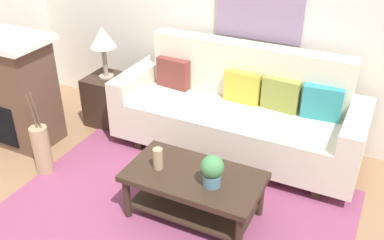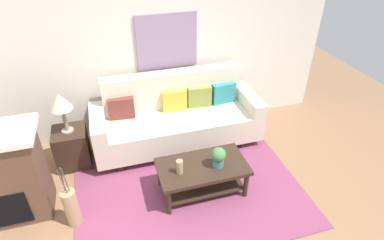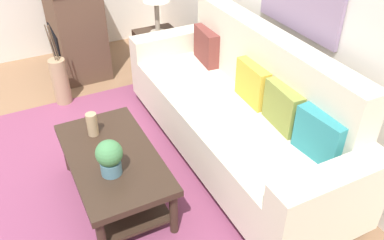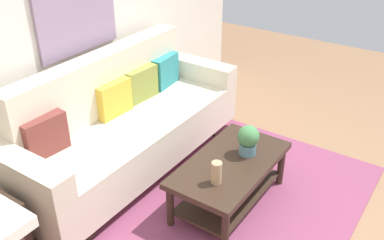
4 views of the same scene
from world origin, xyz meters
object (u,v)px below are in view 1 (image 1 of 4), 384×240
throw_pillow_mustard (243,87)px  floor_vase (42,150)px  tabletop_vase (158,159)px  table_lamp (103,39)px  couch (237,114)px  throw_pillow_maroon (174,73)px  fireplace (9,89)px  throw_pillow_olive (281,94)px  framed_painting (260,0)px  potted_plant_tabletop (212,170)px  side_table (109,100)px  throw_pillow_teal (322,103)px  coffee_table (194,186)px

throw_pillow_mustard → floor_vase: 2.02m
tabletop_vase → table_lamp: (-1.27, 1.07, 0.47)m
couch → floor_vase: couch is taller
throw_pillow_maroon → throw_pillow_mustard: size_ratio=1.00×
fireplace → throw_pillow_olive: bearing=19.3°
framed_painting → table_lamp: bearing=-160.9°
potted_plant_tabletop → framed_painting: (-0.23, 1.61, 0.89)m
throw_pillow_mustard → potted_plant_tabletop: 1.29m
couch → throw_pillow_mustard: bearing=90.0°
potted_plant_tabletop → table_lamp: bearing=148.3°
couch → framed_painting: size_ratio=2.77×
tabletop_vase → side_table: (-1.27, 1.07, -0.24)m
throw_pillow_teal → coffee_table: (-0.73, -1.21, -0.37)m
throw_pillow_teal → potted_plant_tabletop: 1.38m
couch → coffee_table: bearing=-87.6°
throw_pillow_maroon → tabletop_vase: throw_pillow_maroon is taller
framed_painting → throw_pillow_maroon: bearing=-156.2°
throw_pillow_teal → coffee_table: 1.46m
couch → tabletop_vase: bearing=-102.5°
throw_pillow_maroon → framed_painting: 1.15m
framed_painting → coffee_table: bearing=-88.3°
throw_pillow_mustard → fireplace: fireplace is taller
framed_painting → throw_pillow_teal: bearing=-23.8°
potted_plant_tabletop → table_lamp: 2.10m
couch → throw_pillow_teal: (0.77, 0.12, 0.25)m
fireplace → framed_painting: (2.21, 1.25, 0.87)m
couch → floor_vase: 1.91m
throw_pillow_mustard → side_table: bearing=-173.0°
couch → table_lamp: table_lamp is taller
tabletop_vase → framed_painting: (0.25, 1.60, 0.94)m
potted_plant_tabletop → framed_painting: bearing=98.1°
throw_pillow_teal → tabletop_vase: bearing=-129.3°
throw_pillow_maroon → floor_vase: (-0.74, -1.27, -0.43)m
tabletop_vase → potted_plant_tabletop: bearing=-1.2°
potted_plant_tabletop → table_lamp: (-1.75, 1.08, 0.42)m
tabletop_vase → throw_pillow_teal: bearing=50.7°
side_table → throw_pillow_teal: bearing=4.6°
coffee_table → fireplace: size_ratio=0.95×
tabletop_vase → table_lamp: table_lamp is taller
coffee_table → table_lamp: bearing=146.9°
floor_vase → throw_pillow_mustard: bearing=40.0°
throw_pillow_maroon → throw_pillow_teal: size_ratio=1.00×
couch → tabletop_vase: (-0.25, -1.13, 0.09)m
floor_vase → side_table: bearing=90.2°
tabletop_vase → coffee_table: bearing=9.2°
fireplace → framed_painting: 2.69m
throw_pillow_olive → fireplace: 2.76m
coffee_table → framed_painting: framed_painting is taller
throw_pillow_mustard → side_table: 1.58m
side_table → table_lamp: size_ratio=0.98×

